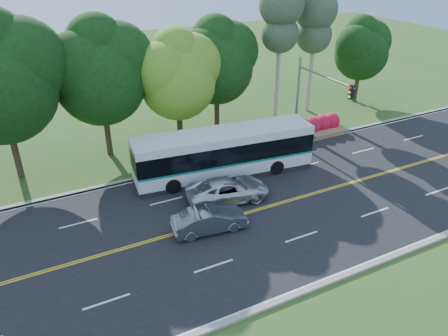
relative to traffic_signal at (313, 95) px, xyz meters
name	(u,v)px	position (x,y,z in m)	size (l,w,h in m)	color
ground	(275,205)	(-6.49, -5.40, -4.67)	(120.00, 120.00, 0.00)	#2F541C
road	(275,205)	(-6.49, -5.40, -4.66)	(60.00, 14.00, 0.02)	black
curb_north	(224,158)	(-6.49, 1.75, -4.60)	(60.00, 0.30, 0.15)	gray
curb_south	(353,272)	(-6.49, -12.55, -4.60)	(60.00, 0.30, 0.15)	gray
grass_verge	(214,149)	(-6.49, 3.60, -4.62)	(60.00, 4.00, 0.10)	#2F541C
lane_markings	(274,205)	(-6.59, -5.40, -4.65)	(57.60, 13.82, 0.00)	gold
tree_row	(131,64)	(-11.65, 6.73, 2.06)	(44.70, 9.10, 13.84)	black
bougainvillea_hedge	(295,129)	(0.69, 2.75, -3.95)	(9.50, 2.25, 1.50)	#A60D1E
traffic_signal	(313,95)	(0.00, 0.00, 0.00)	(0.42, 6.10, 7.00)	gray
transit_bus	(224,154)	(-7.61, -0.37, -3.02)	(12.78, 4.09, 3.29)	silver
sedan	(209,220)	(-11.35, -5.99, -3.94)	(1.50, 4.31, 1.42)	slate
suv	(228,189)	(-8.90, -3.50, -3.91)	(2.45, 5.32, 1.48)	silver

